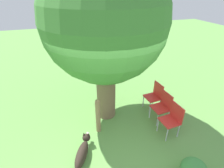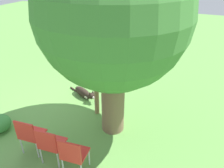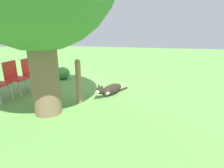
{
  "view_description": "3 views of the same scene",
  "coord_description": "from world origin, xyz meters",
  "views": [
    {
      "loc": [
        -1.0,
        -2.7,
        3.45
      ],
      "look_at": [
        0.29,
        1.28,
        1.08
      ],
      "focal_mm": 28.0,
      "sensor_mm": 36.0,
      "label": 1
    },
    {
      "loc": [
        4.03,
        2.93,
        3.58
      ],
      "look_at": [
        -0.0,
        1.29,
        1.14
      ],
      "focal_mm": 35.0,
      "sensor_mm": 36.0,
      "label": 2
    },
    {
      "loc": [
        -1.96,
        4.22,
        1.59
      ],
      "look_at": [
        -0.88,
        0.13,
        0.33
      ],
      "focal_mm": 28.0,
      "sensor_mm": 36.0,
      "label": 3
    }
  ],
  "objects": [
    {
      "name": "fence_post",
      "position": [
        -0.26,
        0.75,
        0.52
      ],
      "size": [
        0.12,
        0.12,
        1.02
      ],
      "color": "#937551",
      "rests_on": "ground_plane"
    },
    {
      "name": "oak_tree",
      "position": [
        0.14,
        1.37,
        2.71
      ],
      "size": [
        2.99,
        2.99,
        4.24
      ],
      "color": "#7A6047",
      "rests_on": "ground_plane"
    },
    {
      "name": "low_shrub",
      "position": [
        1.26,
        -1.1,
        0.21
      ],
      "size": [
        0.52,
        0.52,
        0.42
      ],
      "color": "#3D843D",
      "rests_on": "ground_plane"
    },
    {
      "name": "red_chair_0",
      "position": [
        1.52,
        0.09,
        0.51
      ],
      "size": [
        0.45,
        0.47,
        0.88
      ],
      "rotation": [
        0.0,
        0.0,
        3.22
      ],
      "color": "red",
      "rests_on": "ground_plane"
    },
    {
      "name": "ground_plane",
      "position": [
        0.0,
        0.0,
        0.0
      ],
      "size": [
        30.0,
        30.0,
        0.0
      ],
      "primitive_type": "plane",
      "color": "#609947"
    },
    {
      "name": "red_chair_1",
      "position": [
        1.58,
        0.64,
        0.51
      ],
      "size": [
        0.45,
        0.47,
        0.88
      ],
      "rotation": [
        0.0,
        0.0,
        3.22
      ],
      "color": "red",
      "rests_on": "ground_plane"
    },
    {
      "name": "red_chair_2",
      "position": [
        1.65,
        1.19,
        0.51
      ],
      "size": [
        0.45,
        0.47,
        0.88
      ],
      "rotation": [
        0.0,
        0.0,
        3.22
      ],
      "color": "red",
      "rests_on": "ground_plane"
    },
    {
      "name": "dog",
      "position": [
        -0.81,
        0.07,
        0.15
      ],
      "size": [
        0.63,
        1.17,
        0.38
      ],
      "rotation": [
        0.0,
        0.0,
        1.13
      ],
      "color": "#2D231C",
      "rests_on": "ground_plane"
    }
  ]
}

